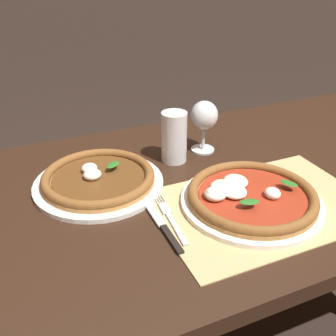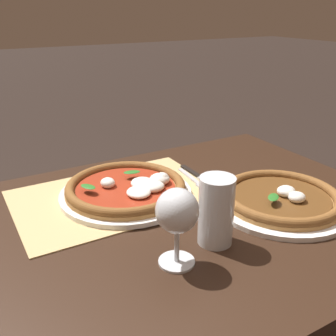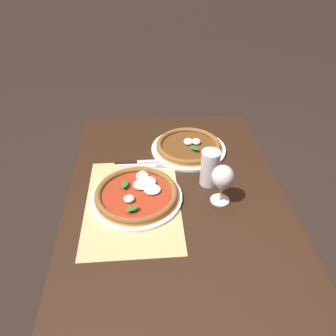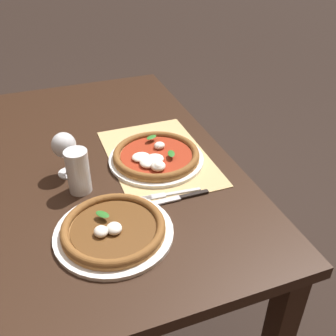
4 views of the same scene
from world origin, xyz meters
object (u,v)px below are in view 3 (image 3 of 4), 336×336
knife (140,162)px  fork (143,166)px  wine_glass (223,178)px  pint_glass (210,168)px  pizza_far (189,147)px  pizza_near (137,194)px

knife → fork: bearing=22.5°
wine_glass → pint_glass: bearing=-167.7°
wine_glass → pint_glass: 0.11m
pizza_far → pint_glass: (0.23, 0.05, 0.05)m
pizza_near → knife: size_ratio=1.55×
pizza_near → pint_glass: pint_glass is taller
pizza_far → knife: (0.08, -0.22, -0.01)m
pizza_near → knife: pizza_near is taller
pint_glass → knife: 0.31m
pizza_near → pizza_far: pizza_near is taller
fork → knife: 0.03m
fork → pizza_near: bearing=-6.7°
pizza_near → wine_glass: (0.03, 0.30, 0.08)m
pint_glass → fork: pint_glass is taller
knife → pint_glass: bearing=60.3°
pizza_far → pizza_near: bearing=-36.8°
wine_glass → knife: (-0.26, -0.29, -0.10)m
pint_glass → knife: (-0.15, -0.27, -0.06)m
pizza_near → knife: 0.22m
pint_glass → pizza_far: bearing=-168.2°
pizza_near → fork: 0.20m
pizza_near → fork: (-0.20, 0.02, -0.02)m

